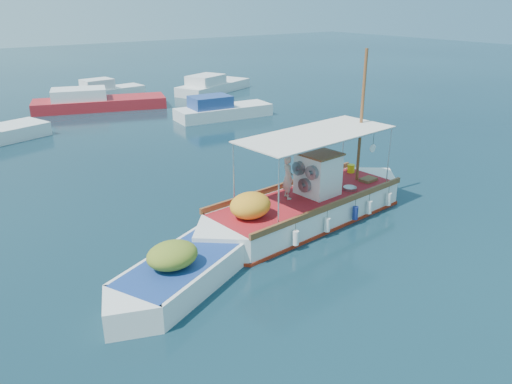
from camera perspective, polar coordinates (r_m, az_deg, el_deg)
ground at (r=19.12m, az=3.37°, el=-2.81°), size 160.00×160.00×0.00m
fishing_caique at (r=18.65m, az=5.75°, el=-1.69°), size 10.26×3.43×6.28m
dinghy at (r=15.06m, az=-7.39°, el=-8.50°), size 6.53×3.97×1.75m
bg_boat_n at (r=39.64m, az=-17.84°, el=9.69°), size 9.90×5.59×1.80m
bg_boat_ne at (r=35.03m, az=-4.03°, el=9.23°), size 6.88×2.88×1.80m
bg_boat_e at (r=45.07m, az=-5.02°, el=11.91°), size 8.12×5.33×1.80m
bg_boat_far_n at (r=44.16m, az=-16.77°, el=10.92°), size 6.10×2.64×1.80m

